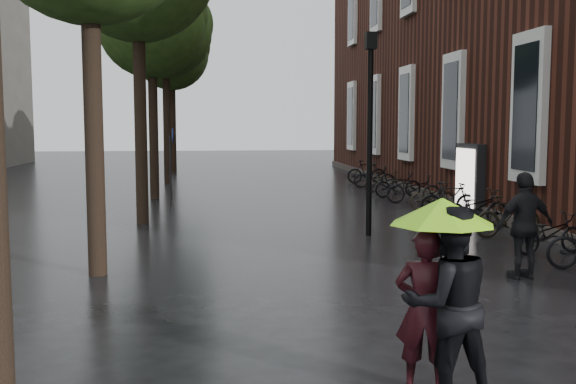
{
  "coord_description": "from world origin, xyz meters",
  "views": [
    {
      "loc": [
        -2.16,
        -4.83,
        2.64
      ],
      "look_at": [
        -0.8,
        6.69,
        1.44
      ],
      "focal_mm": 42.0,
      "sensor_mm": 36.0,
      "label": 1
    }
  ],
  "objects": [
    {
      "name": "person_black",
      "position": [
        0.08,
        1.17,
        0.93
      ],
      "size": [
        0.94,
        0.76,
        1.86
      ],
      "primitive_type": "imported",
      "rotation": [
        0.0,
        0.0,
        3.2
      ],
      "color": "black",
      "rests_on": "ground"
    },
    {
      "name": "brick_building",
      "position": [
        10.47,
        19.46,
        5.99
      ],
      "size": [
        10.2,
        33.2,
        12.0
      ],
      "color": "#38160F",
      "rests_on": "ground"
    },
    {
      "name": "cycle_sign",
      "position": [
        -3.36,
        17.19,
        1.63
      ],
      "size": [
        0.13,
        0.45,
        2.46
      ],
      "rotation": [
        0.0,
        0.0,
        0.09
      ],
      "color": "#262628",
      "rests_on": "ground"
    },
    {
      "name": "parked_bicycles",
      "position": [
        4.61,
        14.08,
        0.46
      ],
      "size": [
        2.09,
        20.08,
        1.02
      ],
      "color": "black",
      "rests_on": "ground"
    },
    {
      "name": "lime_umbrella",
      "position": [
        0.03,
        1.28,
        1.8
      ],
      "size": [
        1.02,
        1.02,
        1.5
      ],
      "rotation": [
        0.0,
        0.0,
        -0.01
      ],
      "color": "black",
      "rests_on": "ground"
    },
    {
      "name": "ad_lightbox",
      "position": [
        5.3,
        13.72,
        1.03
      ],
      "size": [
        0.31,
        1.35,
        2.04
      ],
      "rotation": [
        0.0,
        0.0,
        0.07
      ],
      "color": "black",
      "rests_on": "ground"
    },
    {
      "name": "lamp_post",
      "position": [
        1.56,
        10.5,
        2.85
      ],
      "size": [
        0.24,
        0.24,
        4.7
      ],
      "rotation": [
        0.0,
        0.0,
        0.04
      ],
      "color": "black",
      "rests_on": "ground"
    },
    {
      "name": "pedestrian_walking",
      "position": [
        3.15,
        5.89,
        0.91
      ],
      "size": [
        1.12,
        0.61,
        1.82
      ],
      "primitive_type": "imported",
      "rotation": [
        0.0,
        0.0,
        3.31
      ],
      "color": "black",
      "rests_on": "ground"
    },
    {
      "name": "person_burgundy",
      "position": [
        -0.07,
        1.42,
        0.81
      ],
      "size": [
        0.69,
        0.58,
        1.62
      ],
      "primitive_type": "imported",
      "rotation": [
        0.0,
        0.0,
        2.77
      ],
      "color": "black",
      "rests_on": "ground"
    }
  ]
}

